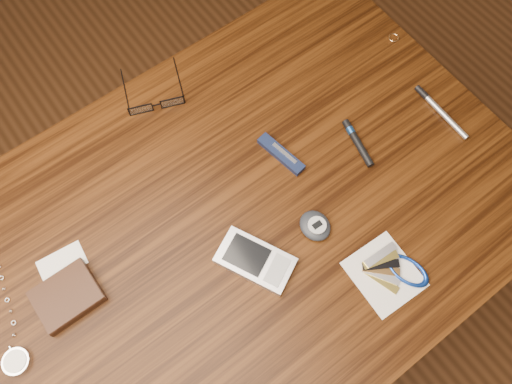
# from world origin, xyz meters

# --- Properties ---
(ground) EXTENTS (3.80, 3.80, 0.00)m
(ground) POSITION_xyz_m (0.00, 0.00, 0.00)
(ground) COLOR #472814
(ground) RESTS_ON ground
(desk) EXTENTS (1.00, 0.70, 0.75)m
(desk) POSITION_xyz_m (0.00, 0.00, 0.65)
(desk) COLOR #341908
(desk) RESTS_ON ground
(wallet_and_card) EXTENTS (0.11, 0.12, 0.02)m
(wallet_and_card) POSITION_xyz_m (-0.30, 0.05, 0.76)
(wallet_and_card) COLOR black
(wallet_and_card) RESTS_ON desk
(eyeglasses) EXTENTS (0.14, 0.14, 0.02)m
(eyeglasses) POSITION_xyz_m (0.01, 0.27, 0.76)
(eyeglasses) COLOR black
(eyeglasses) RESTS_ON desk
(gold_ring) EXTENTS (0.03, 0.03, 0.00)m
(gold_ring) POSITION_xyz_m (0.47, 0.12, 0.75)
(gold_ring) COLOR #F1B570
(gold_ring) RESTS_ON desk
(pocket_watch) EXTENTS (0.10, 0.32, 0.01)m
(pocket_watch) POSITION_xyz_m (-0.41, 0.03, 0.76)
(pocket_watch) COLOR silver
(pocket_watch) RESTS_ON desk
(pda_phone) EXTENTS (0.11, 0.14, 0.02)m
(pda_phone) POSITION_xyz_m (-0.02, -0.08, 0.76)
(pda_phone) COLOR #B0B0B4
(pda_phone) RESTS_ON desk
(pedometer) EXTENTS (0.05, 0.06, 0.02)m
(pedometer) POSITION_xyz_m (0.09, -0.09, 0.76)
(pedometer) COLOR #20242C
(pedometer) RESTS_ON desk
(notepad_keys) EXTENTS (0.12, 0.11, 0.01)m
(notepad_keys) POSITION_xyz_m (0.15, -0.23, 0.75)
(notepad_keys) COLOR white
(notepad_keys) RESTS_ON desk
(pocket_knife) EXTENTS (0.04, 0.10, 0.01)m
(pocket_knife) POSITION_xyz_m (0.13, 0.05, 0.76)
(pocket_knife) COLOR #111934
(pocket_knife) RESTS_ON desk
(silver_pen) EXTENTS (0.01, 0.13, 0.01)m
(silver_pen) POSITION_xyz_m (0.42, -0.05, 0.76)
(silver_pen) COLOR #B5B5BA
(silver_pen) RESTS_ON desk
(black_blue_pen) EXTENTS (0.03, 0.10, 0.01)m
(black_blue_pen) POSITION_xyz_m (0.25, -0.01, 0.76)
(black_blue_pen) COLOR black
(black_blue_pen) RESTS_ON desk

